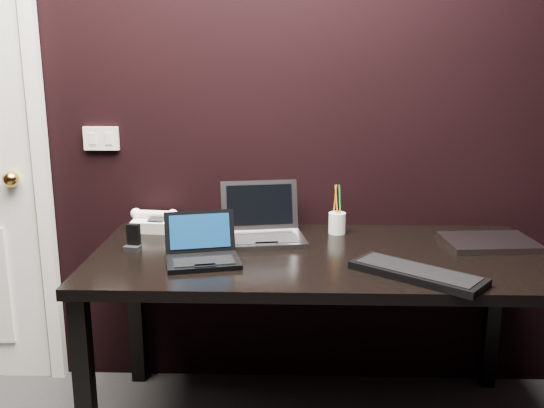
{
  "coord_description": "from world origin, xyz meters",
  "views": [
    {
      "loc": [
        0.2,
        -0.78,
        1.46
      ],
      "look_at": [
        0.13,
        1.35,
        0.94
      ],
      "focal_mm": 40.0,
      "sensor_mm": 36.0,
      "label": 1
    }
  ],
  "objects_px": {
    "mobile_phone": "(133,241)",
    "pen_cup": "(337,222)",
    "netbook": "(202,253)",
    "closed_laptop": "(489,242)",
    "desk": "(317,272)",
    "silver_laptop": "(263,230)",
    "ext_keyboard": "(417,273)",
    "desk_phone": "(155,221)"
  },
  "relations": [
    {
      "from": "silver_laptop",
      "to": "desk",
      "type": "bearing_deg",
      "value": -37.38
    },
    {
      "from": "silver_laptop",
      "to": "closed_laptop",
      "type": "distance_m",
      "value": 0.89
    },
    {
      "from": "netbook",
      "to": "silver_laptop",
      "type": "height_order",
      "value": "silver_laptop"
    },
    {
      "from": "mobile_phone",
      "to": "pen_cup",
      "type": "relative_size",
      "value": 0.49
    },
    {
      "from": "ext_keyboard",
      "to": "pen_cup",
      "type": "distance_m",
      "value": 0.57
    },
    {
      "from": "silver_laptop",
      "to": "desk_phone",
      "type": "height_order",
      "value": "silver_laptop"
    },
    {
      "from": "closed_laptop",
      "to": "mobile_phone",
      "type": "bearing_deg",
      "value": -175.5
    },
    {
      "from": "silver_laptop",
      "to": "netbook",
      "type": "bearing_deg",
      "value": -126.74
    },
    {
      "from": "desk",
      "to": "netbook",
      "type": "xyz_separation_m",
      "value": [
        -0.42,
        -0.11,
        0.11
      ]
    },
    {
      "from": "mobile_phone",
      "to": "desk",
      "type": "bearing_deg",
      "value": -0.88
    },
    {
      "from": "closed_laptop",
      "to": "ext_keyboard",
      "type": "bearing_deg",
      "value": -133.95
    },
    {
      "from": "desk_phone",
      "to": "mobile_phone",
      "type": "relative_size",
      "value": 2.08
    },
    {
      "from": "desk",
      "to": "pen_cup",
      "type": "xyz_separation_m",
      "value": [
        0.09,
        0.27,
        0.13
      ]
    },
    {
      "from": "closed_laptop",
      "to": "desk_phone",
      "type": "xyz_separation_m",
      "value": [
        -1.36,
        0.17,
        0.03
      ]
    },
    {
      "from": "closed_laptop",
      "to": "pen_cup",
      "type": "xyz_separation_m",
      "value": [
        -0.59,
        0.15,
        0.04
      ]
    },
    {
      "from": "ext_keyboard",
      "to": "mobile_phone",
      "type": "relative_size",
      "value": 4.42
    },
    {
      "from": "pen_cup",
      "to": "desk",
      "type": "bearing_deg",
      "value": -109.01
    },
    {
      "from": "desk",
      "to": "pen_cup",
      "type": "relative_size",
      "value": 8.17
    },
    {
      "from": "ext_keyboard",
      "to": "pen_cup",
      "type": "height_order",
      "value": "pen_cup"
    },
    {
      "from": "netbook",
      "to": "closed_laptop",
      "type": "bearing_deg",
      "value": 11.89
    },
    {
      "from": "silver_laptop",
      "to": "closed_laptop",
      "type": "bearing_deg",
      "value": -2.87
    },
    {
      "from": "mobile_phone",
      "to": "pen_cup",
      "type": "height_order",
      "value": "pen_cup"
    },
    {
      "from": "silver_laptop",
      "to": "ext_keyboard",
      "type": "bearing_deg",
      "value": -37.45
    },
    {
      "from": "silver_laptop",
      "to": "closed_laptop",
      "type": "height_order",
      "value": "silver_laptop"
    },
    {
      "from": "netbook",
      "to": "pen_cup",
      "type": "height_order",
      "value": "pen_cup"
    },
    {
      "from": "desk_phone",
      "to": "desk",
      "type": "bearing_deg",
      "value": -23.36
    },
    {
      "from": "ext_keyboard",
      "to": "desk_phone",
      "type": "distance_m",
      "value": 1.14
    },
    {
      "from": "closed_laptop",
      "to": "desk_phone",
      "type": "height_order",
      "value": "desk_phone"
    },
    {
      "from": "desk",
      "to": "closed_laptop",
      "type": "height_order",
      "value": "closed_laptop"
    },
    {
      "from": "netbook",
      "to": "desk_phone",
      "type": "relative_size",
      "value": 1.44
    },
    {
      "from": "desk",
      "to": "netbook",
      "type": "distance_m",
      "value": 0.45
    },
    {
      "from": "desk",
      "to": "closed_laptop",
      "type": "distance_m",
      "value": 0.69
    },
    {
      "from": "closed_laptop",
      "to": "desk_phone",
      "type": "bearing_deg",
      "value": 172.67
    },
    {
      "from": "desk",
      "to": "mobile_phone",
      "type": "bearing_deg",
      "value": 179.12
    },
    {
      "from": "desk",
      "to": "pen_cup",
      "type": "bearing_deg",
      "value": 70.99
    },
    {
      "from": "desk_phone",
      "to": "mobile_phone",
      "type": "height_order",
      "value": "mobile_phone"
    },
    {
      "from": "desk_phone",
      "to": "mobile_phone",
      "type": "distance_m",
      "value": 0.28
    },
    {
      "from": "ext_keyboard",
      "to": "mobile_phone",
      "type": "distance_m",
      "value": 1.06
    },
    {
      "from": "ext_keyboard",
      "to": "mobile_phone",
      "type": "bearing_deg",
      "value": 165.84
    },
    {
      "from": "silver_laptop",
      "to": "ext_keyboard",
      "type": "xyz_separation_m",
      "value": [
        0.54,
        -0.41,
        -0.03
      ]
    },
    {
      "from": "silver_laptop",
      "to": "closed_laptop",
      "type": "xyz_separation_m",
      "value": [
        0.89,
        -0.04,
        -0.03
      ]
    },
    {
      "from": "closed_laptop",
      "to": "desk_phone",
      "type": "relative_size",
      "value": 1.72
    }
  ]
}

